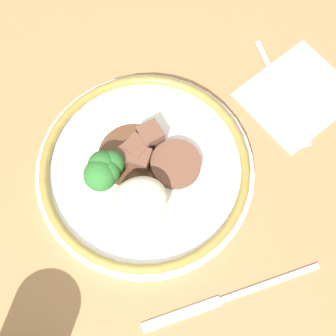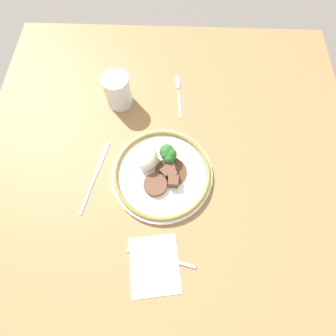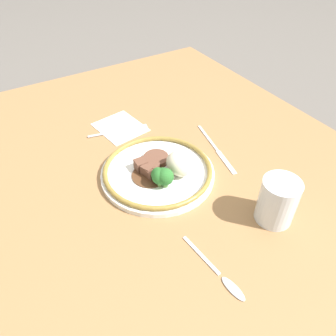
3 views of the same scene
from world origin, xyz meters
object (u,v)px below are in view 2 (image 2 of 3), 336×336
object	(u,v)px
fork	(154,256)
knife	(96,174)
plate	(161,171)
spoon	(178,87)
juice_glass	(118,92)

from	to	relation	value
fork	knife	size ratio (longest dim) A/B	0.78
plate	spoon	xyz separation A→B (m)	(0.30, -0.04, -0.02)
knife	spoon	xyz separation A→B (m)	(0.31, -0.22, 0.00)
plate	juice_glass	xyz separation A→B (m)	(0.24, 0.14, 0.03)
plate	juice_glass	size ratio (longest dim) A/B	2.70
fork	knife	distance (m)	0.28
knife	spoon	world-z (taller)	spoon
spoon	plate	bearing A→B (deg)	167.28
fork	spoon	size ratio (longest dim) A/B	1.02
juice_glass	fork	distance (m)	0.48
plate	knife	size ratio (longest dim) A/B	1.26
juice_glass	fork	world-z (taller)	juice_glass
juice_glass	spoon	xyz separation A→B (m)	(0.06, -0.18, -0.04)
plate	fork	xyz separation A→B (m)	(-0.22, 0.01, -0.01)
juice_glass	knife	world-z (taller)	juice_glass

